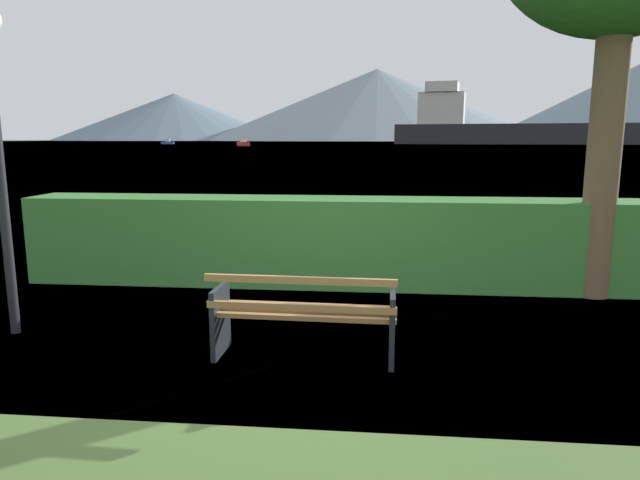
% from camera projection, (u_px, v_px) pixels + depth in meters
% --- Properties ---
extents(ground_plane, '(1400.00, 1400.00, 0.00)m').
position_uv_depth(ground_plane, '(305.00, 356.00, 5.46)').
color(ground_plane, '#4C6B33').
extents(water_surface, '(620.00, 620.00, 0.00)m').
position_uv_depth(water_surface, '(376.00, 142.00, 307.71)').
color(water_surface, '#6B8EA3').
rests_on(water_surface, ground_plane).
extents(park_bench, '(1.75, 0.62, 0.87)m').
position_uv_depth(park_bench, '(304.00, 316.00, 5.32)').
color(park_bench, '#A0703F').
rests_on(park_bench, ground_plane).
extents(hedge_row, '(8.67, 0.85, 1.24)m').
position_uv_depth(hedge_row, '(329.00, 241.00, 8.08)').
color(hedge_row, '#387A33').
rests_on(hedge_row, ground_plane).
extents(cargo_ship_large, '(91.74, 30.70, 22.27)m').
position_uv_depth(cargo_ship_large, '(503.00, 127.00, 204.54)').
color(cargo_ship_large, '#232328').
rests_on(cargo_ship_large, water_surface).
extents(fishing_boat_near, '(5.11, 7.64, 2.15)m').
position_uv_depth(fishing_boat_near, '(243.00, 143.00, 158.73)').
color(fishing_boat_near, '#B2332D').
rests_on(fishing_boat_near, water_surface).
extents(sailboat_mid, '(4.80, 2.10, 1.76)m').
position_uv_depth(sailboat_mid, '(168.00, 142.00, 209.41)').
color(sailboat_mid, '#335693').
rests_on(sailboat_mid, water_surface).
extents(distant_hills, '(742.96, 345.25, 77.43)m').
position_uv_depth(distant_hills, '(446.00, 104.00, 545.99)').
color(distant_hills, slate).
rests_on(distant_hills, ground_plane).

